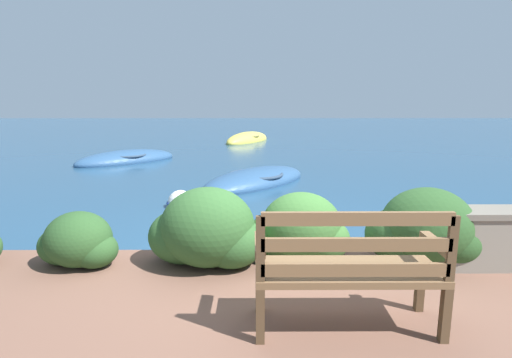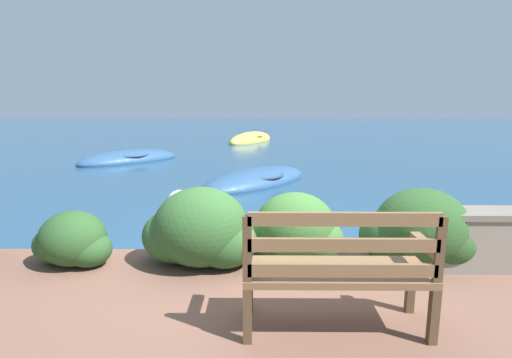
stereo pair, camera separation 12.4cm
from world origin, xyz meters
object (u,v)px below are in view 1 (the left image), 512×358
at_px(rowboat_nearest, 256,181).
at_px(rowboat_mid, 127,160).
at_px(mooring_buoy, 181,203).
at_px(park_bench, 349,267).
at_px(rowboat_far, 248,140).

xyz_separation_m(rowboat_nearest, rowboat_mid, (-3.98, 3.32, 0.00)).
bearing_deg(rowboat_nearest, mooring_buoy, 6.70).
bearing_deg(rowboat_mid, rowboat_nearest, -83.91).
xyz_separation_m(park_bench, mooring_buoy, (-1.97, 4.24, -0.62)).
relative_size(rowboat_mid, rowboat_far, 0.92).
relative_size(rowboat_mid, mooring_buoy, 6.51).
relative_size(park_bench, rowboat_nearest, 0.41).
bearing_deg(rowboat_nearest, rowboat_mid, -89.81).
bearing_deg(mooring_buoy, park_bench, -65.03).
height_order(rowboat_nearest, rowboat_far, rowboat_far).
bearing_deg(rowboat_nearest, park_bench, 45.68).
bearing_deg(park_bench, rowboat_mid, 109.44).
relative_size(park_bench, rowboat_mid, 0.42).
distance_m(park_bench, rowboat_mid, 10.67).
height_order(rowboat_far, mooring_buoy, rowboat_far).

